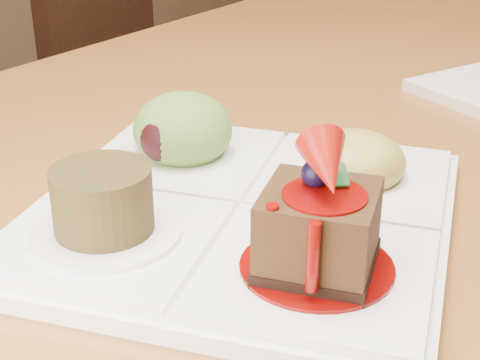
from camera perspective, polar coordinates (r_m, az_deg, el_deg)
The scene contains 2 objects.
chair_left at distance 1.66m, azimuth -7.74°, elevation 8.25°, with size 0.48×0.48×0.91m.
sampler_plate at distance 0.52m, azimuth -0.06°, elevation -1.02°, with size 0.37×0.37×0.11m.
Camera 1 is at (0.21, -0.85, 1.00)m, focal length 55.00 mm.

